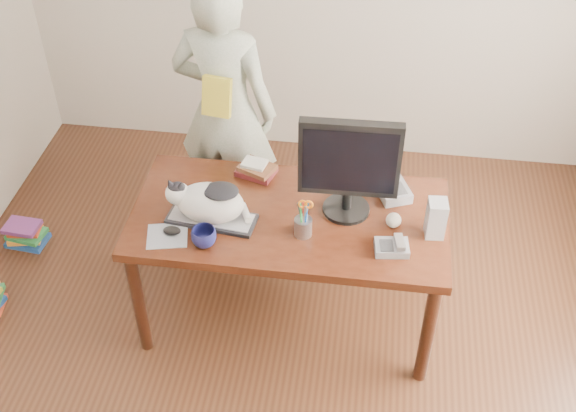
# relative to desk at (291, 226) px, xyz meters

# --- Properties ---
(room) EXTENTS (4.50, 4.50, 4.50)m
(room) POSITION_rel_desk_xyz_m (0.00, -0.68, 0.75)
(room) COLOR black
(room) RESTS_ON ground
(desk) EXTENTS (1.60, 0.80, 0.75)m
(desk) POSITION_rel_desk_xyz_m (0.00, 0.00, 0.00)
(desk) COLOR black
(desk) RESTS_ON ground
(keyboard) EXTENTS (0.46, 0.22, 0.03)m
(keyboard) POSITION_rel_desk_xyz_m (-0.38, -0.18, 0.16)
(keyboard) COLOR black
(keyboard) RESTS_ON desk
(cat) EXTENTS (0.44, 0.24, 0.25)m
(cat) POSITION_rel_desk_xyz_m (-0.39, -0.18, 0.28)
(cat) COLOR white
(cat) RESTS_ON keyboard
(monitor) EXTENTS (0.49, 0.25, 0.55)m
(monitor) POSITION_rel_desk_xyz_m (0.28, -0.03, 0.46)
(monitor) COLOR black
(monitor) RESTS_ON desk
(pen_cup) EXTENTS (0.09, 0.09, 0.22)m
(pen_cup) POSITION_rel_desk_xyz_m (0.09, -0.21, 0.21)
(pen_cup) COLOR gray
(pen_cup) RESTS_ON desk
(mousepad) EXTENTS (0.23, 0.22, 0.00)m
(mousepad) POSITION_rel_desk_xyz_m (-0.57, -0.32, 0.15)
(mousepad) COLOR #9DA2A9
(mousepad) RESTS_ON desk
(mouse) EXTENTS (0.10, 0.07, 0.04)m
(mouse) POSITION_rel_desk_xyz_m (-0.55, -0.30, 0.17)
(mouse) COLOR black
(mouse) RESTS_ON mousepad
(coffee_mug) EXTENTS (0.17, 0.17, 0.10)m
(coffee_mug) POSITION_rel_desk_xyz_m (-0.38, -0.35, 0.20)
(coffee_mug) COLOR #0D0F36
(coffee_mug) RESTS_ON desk
(phone) EXTENTS (0.17, 0.15, 0.07)m
(phone) POSITION_rel_desk_xyz_m (0.52, -0.27, 0.17)
(phone) COLOR slate
(phone) RESTS_ON desk
(speaker) EXTENTS (0.10, 0.11, 0.20)m
(speaker) POSITION_rel_desk_xyz_m (0.72, -0.12, 0.25)
(speaker) COLOR #A9A9AB
(speaker) RESTS_ON desk
(baseball) EXTENTS (0.08, 0.08, 0.08)m
(baseball) POSITION_rel_desk_xyz_m (0.52, -0.09, 0.19)
(baseball) COLOR white
(baseball) RESTS_ON desk
(book_stack) EXTENTS (0.23, 0.20, 0.07)m
(book_stack) POSITION_rel_desk_xyz_m (-0.22, 0.23, 0.18)
(book_stack) COLOR #471315
(book_stack) RESTS_ON desk
(calculator) EXTENTS (0.21, 0.24, 0.06)m
(calculator) POSITION_rel_desk_xyz_m (0.51, 0.15, 0.18)
(calculator) COLOR slate
(calculator) RESTS_ON desk
(person) EXTENTS (0.68, 0.50, 1.70)m
(person) POSITION_rel_desk_xyz_m (-0.48, 0.66, 0.25)
(person) COLOR silver
(person) RESTS_ON ground
(held_book) EXTENTS (0.17, 0.12, 0.22)m
(held_book) POSITION_rel_desk_xyz_m (-0.48, 0.49, 0.45)
(held_book) COLOR gold
(held_book) RESTS_ON person
(book_pile_b) EXTENTS (0.26, 0.20, 0.15)m
(book_pile_b) POSITION_rel_desk_xyz_m (-1.72, 0.27, -0.53)
(book_pile_b) COLOR navy
(book_pile_b) RESTS_ON ground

